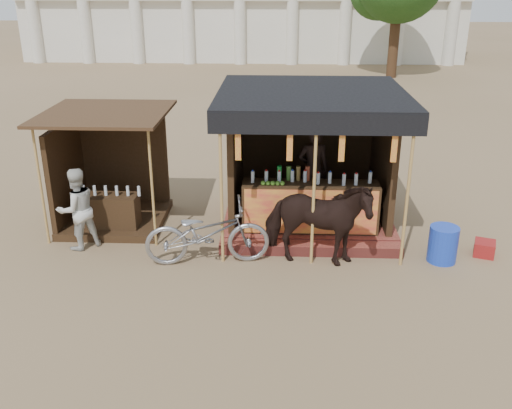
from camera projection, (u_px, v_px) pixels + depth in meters
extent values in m
plane|color=#846B4C|center=(252.00, 308.00, 8.91)|extent=(120.00, 120.00, 0.00)
cube|color=#993A32|center=(307.00, 215.00, 12.07)|extent=(3.40, 2.80, 0.22)
cube|color=#993A32|center=(310.00, 248.00, 10.64)|extent=(3.40, 0.35, 0.20)
cube|color=#352113|center=(310.00, 206.00, 10.98)|extent=(2.60, 0.55, 0.95)
cube|color=red|center=(311.00, 212.00, 10.71)|extent=(2.50, 0.02, 0.88)
cube|color=#352113|center=(307.00, 137.00, 12.72)|extent=(3.00, 0.12, 2.50)
cube|color=#352113|center=(236.00, 153.00, 11.63)|extent=(0.12, 2.50, 2.50)
cube|color=#352113|center=(384.00, 154.00, 11.51)|extent=(0.12, 2.50, 2.50)
cube|color=black|center=(312.00, 92.00, 10.90)|extent=(3.60, 3.60, 0.06)
cube|color=black|center=(317.00, 124.00, 9.32)|extent=(3.60, 0.06, 0.36)
cylinder|color=tan|center=(221.00, 190.00, 9.86)|extent=(0.06, 0.06, 2.75)
cylinder|color=tan|center=(314.00, 192.00, 9.79)|extent=(0.06, 0.06, 2.75)
cylinder|color=tan|center=(408.00, 193.00, 9.73)|extent=(0.06, 0.06, 2.75)
cube|color=red|center=(238.00, 144.00, 9.54)|extent=(0.10, 0.02, 0.55)
cube|color=red|center=(290.00, 145.00, 9.50)|extent=(0.10, 0.02, 0.55)
cube|color=red|center=(342.00, 146.00, 9.47)|extent=(0.10, 0.02, 0.55)
cube|color=red|center=(394.00, 146.00, 9.43)|extent=(0.10, 0.02, 0.55)
imported|color=black|center=(313.00, 169.00, 11.79)|extent=(0.68, 0.48, 1.77)
cube|color=#352113|center=(117.00, 219.00, 11.97)|extent=(2.00, 2.00, 0.15)
cube|color=#352113|center=(125.00, 161.00, 12.49)|extent=(1.90, 0.10, 2.10)
cube|color=#352113|center=(67.00, 174.00, 11.64)|extent=(0.10, 1.90, 2.10)
cube|color=#472D19|center=(105.00, 113.00, 11.03)|extent=(2.40, 2.40, 0.06)
cylinder|color=tan|center=(41.00, 186.00, 10.63)|extent=(0.05, 0.05, 2.35)
cylinder|color=tan|center=(152.00, 188.00, 10.54)|extent=(0.05, 0.05, 2.35)
cube|color=#352113|center=(109.00, 214.00, 11.39)|extent=(1.20, 0.50, 0.80)
imported|color=black|center=(317.00, 223.00, 9.97)|extent=(2.01, 1.13, 1.61)
imported|color=gray|center=(207.00, 233.00, 10.11)|extent=(2.30, 1.09, 1.16)
imported|color=beige|center=(77.00, 209.00, 10.61)|extent=(0.97, 0.95, 1.58)
cylinder|color=#193BC0|center=(443.00, 244.00, 10.26)|extent=(0.61, 0.61, 0.67)
cube|color=maroon|center=(484.00, 248.00, 10.54)|extent=(0.47, 0.48, 0.27)
cube|color=#19723E|center=(359.00, 230.00, 11.17)|extent=(0.63, 0.44, 0.40)
cube|color=white|center=(360.00, 219.00, 11.08)|extent=(0.65, 0.46, 0.06)
cylinder|color=silver|center=(35.00, 31.00, 33.27)|extent=(0.70, 0.70, 3.60)
cylinder|color=silver|center=(86.00, 31.00, 33.15)|extent=(0.70, 0.70, 3.60)
cylinder|color=silver|center=(137.00, 32.00, 33.03)|extent=(0.70, 0.70, 3.60)
cylinder|color=silver|center=(188.00, 32.00, 32.91)|extent=(0.70, 0.70, 3.60)
cylinder|color=silver|center=(240.00, 32.00, 32.78)|extent=(0.70, 0.70, 3.60)
cylinder|color=silver|center=(292.00, 32.00, 32.66)|extent=(0.70, 0.70, 3.60)
cylinder|color=silver|center=(345.00, 32.00, 32.54)|extent=(0.70, 0.70, 3.60)
cylinder|color=silver|center=(398.00, 33.00, 32.42)|extent=(0.70, 0.70, 3.60)
cylinder|color=silver|center=(451.00, 33.00, 32.30)|extent=(0.70, 0.70, 3.60)
cylinder|color=#382314|center=(394.00, 37.00, 28.31)|extent=(0.50, 0.50, 4.00)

